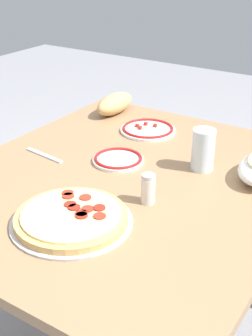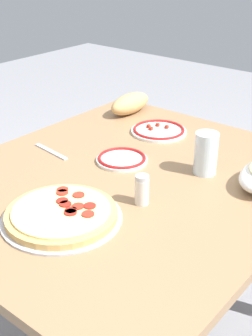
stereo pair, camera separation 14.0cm
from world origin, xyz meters
name	(u,v)px [view 1 (the left image)]	position (x,y,z in m)	size (l,w,h in m)	color
dining_table	(126,209)	(0.00, 0.00, 0.62)	(1.17, 1.01, 0.74)	#93704C
pepperoni_pizza	(72,218)	(-0.29, -0.02, 0.75)	(0.32, 0.32, 0.03)	#B7B7BC
water_glass	(203,150)	(0.18, -0.17, 0.81)	(0.07, 0.07, 0.13)	silver
side_plate_near	(148,129)	(0.35, 0.13, 0.75)	(0.21, 0.21, 0.02)	white
side_plate_far	(118,159)	(0.07, 0.08, 0.75)	(0.17, 0.17, 0.02)	white
bread_loaf	(115,104)	(0.46, 0.35, 0.78)	(0.22, 0.09, 0.08)	tan
spice_shaker	(148,189)	(-0.09, -0.13, 0.78)	(0.04, 0.04, 0.09)	silver
fork_right	(44,155)	(-0.02, 0.32, 0.74)	(0.17, 0.02, 0.01)	#B7B7BC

